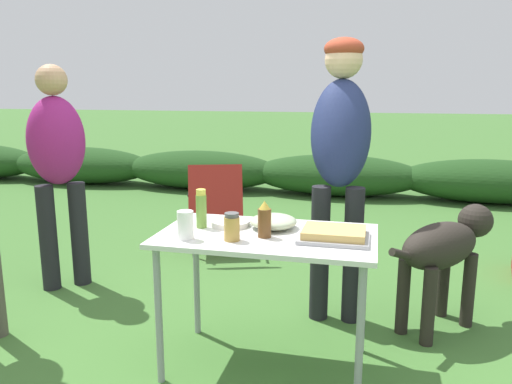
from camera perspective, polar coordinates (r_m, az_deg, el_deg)
ground_plane at (r=2.85m, az=1.19°, el=-19.19°), size 60.00×60.00×0.00m
shrub_hedge at (r=7.06m, az=9.15°, el=1.92°), size 14.40×0.90×0.56m
folding_table at (r=2.57m, az=1.25°, el=-6.42°), size 1.10×0.64×0.74m
food_tray at (r=2.47m, az=8.91°, el=-4.82°), size 0.34×0.27×0.06m
plate_stack at (r=2.70m, az=-2.92°, el=-3.56°), size 0.21×0.21×0.03m
mixing_bowl at (r=2.64m, az=2.00°, el=-3.38°), size 0.25×0.25×0.07m
paper_cup_stack at (r=2.47m, az=-8.07°, el=-3.77°), size 0.08×0.08×0.14m
relish_jar at (r=2.65m, az=-6.27°, el=-1.94°), size 0.06×0.06×0.21m
spice_jar at (r=2.43m, az=-2.78°, el=-4.02°), size 0.08×0.08×0.14m
beer_bottle at (r=2.47m, az=1.05°, el=-3.22°), size 0.07×0.07×0.18m
standing_person_in_red_jacket at (r=3.20m, az=9.62°, el=5.56°), size 0.40×0.53×1.78m
standing_person_in_navy_coat at (r=3.87m, az=-21.72°, el=3.60°), size 0.49×0.48×1.63m
dog at (r=3.27m, az=20.83°, el=-6.08°), size 0.70×0.80×0.75m
camp_chair_green_behind_table at (r=4.45m, az=-4.64°, el=-1.28°), size 0.63×0.71×0.83m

